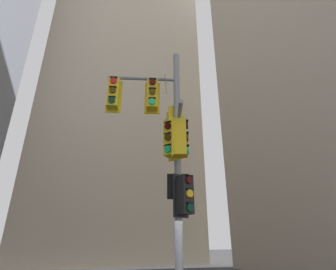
{
  "coord_description": "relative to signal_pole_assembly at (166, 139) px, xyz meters",
  "views": [
    {
      "loc": [
        -2.92,
        -6.48,
        2.0
      ],
      "look_at": [
        -0.28,
        0.06,
        4.92
      ],
      "focal_mm": 27.6,
      "sensor_mm": 36.0,
      "label": 1
    }
  ],
  "objects": [
    {
      "name": "building_mid_block",
      "position": [
        2.57,
        26.32,
        20.08
      ],
      "size": [
        17.76,
        17.76,
        49.68
      ],
      "primitive_type": "cube",
      "color": "tan",
      "rests_on": "ground"
    },
    {
      "name": "signal_pole_assembly",
      "position": [
        0.0,
        0.0,
        0.0
      ],
      "size": [
        2.5,
        2.51,
        7.9
      ],
      "color": "gray",
      "rests_on": "ground"
    }
  ]
}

